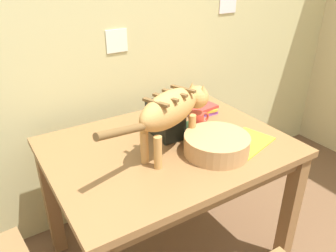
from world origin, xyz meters
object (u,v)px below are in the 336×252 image
at_px(cat, 173,109).
at_px(dining_table, 168,161).
at_px(saucer_bowl, 196,131).
at_px(book_stack, 200,109).
at_px(wicker_basket, 217,144).
at_px(toaster, 165,119).
at_px(magazine, 245,143).
at_px(coffee_mug, 197,120).

bearing_deg(cat, dining_table, 149.79).
bearing_deg(cat, saucer_bowl, 90.00).
xyz_separation_m(cat, book_stack, (0.36, 0.26, -0.18)).
height_order(dining_table, saucer_bowl, saucer_bowl).
bearing_deg(saucer_bowl, book_stack, 47.56).
bearing_deg(wicker_basket, toaster, 110.67).
bearing_deg(toaster, magazine, -45.93).
relative_size(dining_table, book_stack, 6.25).
xyz_separation_m(dining_table, cat, (-0.01, -0.06, 0.30)).
height_order(coffee_mug, book_stack, coffee_mug).
distance_m(magazine, wicker_basket, 0.18).
bearing_deg(dining_table, book_stack, 30.33).
bearing_deg(dining_table, wicker_basket, -51.53).
height_order(dining_table, toaster, toaster).
height_order(saucer_bowl, wicker_basket, wicker_basket).
relative_size(dining_table, cat, 1.70).
relative_size(cat, toaster, 3.37).
bearing_deg(saucer_bowl, magazine, -55.97).
distance_m(saucer_bowl, coffee_mug, 0.06).
relative_size(book_stack, toaster, 0.92).
distance_m(coffee_mug, magazine, 0.26).
relative_size(dining_table, magazine, 3.92).
relative_size(cat, magazine, 2.31).
bearing_deg(magazine, wicker_basket, 160.98).
relative_size(coffee_mug, magazine, 0.41).
height_order(dining_table, coffee_mug, coffee_mug).
xyz_separation_m(wicker_basket, toaster, (-0.11, 0.28, 0.04)).
distance_m(cat, coffee_mug, 0.24).
bearing_deg(toaster, saucer_bowl, -29.46).
relative_size(saucer_bowl, coffee_mug, 1.50).
distance_m(cat, magazine, 0.41).
bearing_deg(toaster, book_stack, 19.92).
bearing_deg(dining_table, magazine, -31.25).
bearing_deg(toaster, coffee_mug, -28.77).
distance_m(dining_table, toaster, 0.21).
distance_m(book_stack, toaster, 0.34).
height_order(cat, coffee_mug, cat).
bearing_deg(cat, book_stack, 104.84).
relative_size(magazine, wicker_basket, 0.96).
xyz_separation_m(coffee_mug, magazine, (0.14, -0.21, -0.07)).
bearing_deg(magazine, toaster, 118.26).
xyz_separation_m(book_stack, toaster, (-0.31, -0.11, 0.06)).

